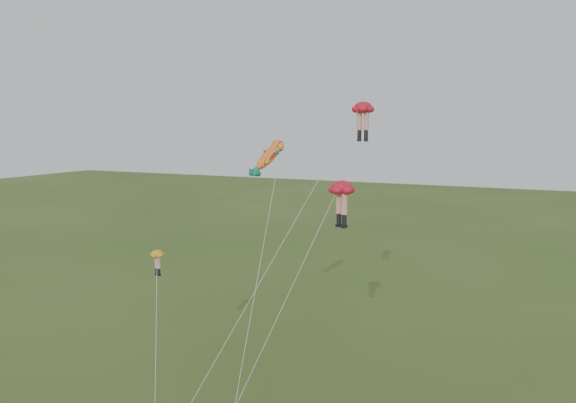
% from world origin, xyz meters
% --- Properties ---
extents(legs_kite_red_high, '(6.92, 15.24, 19.19)m').
position_xyz_m(legs_kite_red_high, '(4.35, 11.74, 18.34)').
color(legs_kite_red_high, red).
rests_on(legs_kite_red_high, ground).
extents(legs_kite_red_mid, '(5.77, 8.04, 14.55)m').
position_xyz_m(legs_kite_red_mid, '(5.55, 5.15, 13.78)').
color(legs_kite_red_mid, red).
rests_on(legs_kite_red_mid, ground).
extents(legs_kite_yellow, '(5.35, 7.42, 9.65)m').
position_xyz_m(legs_kite_yellow, '(-6.46, 3.79, 8.87)').
color(legs_kite_yellow, gold).
rests_on(legs_kite_yellow, ground).
extents(fish_kite, '(3.42, 11.19, 16.92)m').
position_xyz_m(fish_kite, '(-0.86, 8.68, 15.57)').
color(fish_kite, yellow).
rests_on(fish_kite, ground).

